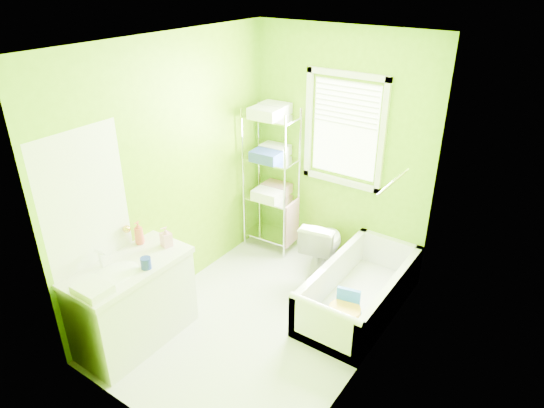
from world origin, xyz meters
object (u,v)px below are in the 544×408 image
Objects in this scene: vanity at (132,301)px; bathtub at (358,296)px; toilet at (323,245)px; wire_shelf_unit at (272,164)px.

bathtub is at bearing 46.28° from vanity.
toilet is (-0.63, 0.40, 0.18)m from bathtub.
bathtub is 1.76m from wire_shelf_unit.
wire_shelf_unit is (0.08, 2.08, 0.63)m from vanity.
toilet is at bearing 147.96° from bathtub.
vanity is at bearing 55.94° from toilet.
toilet is 0.38× the size of wire_shelf_unit.
toilet reaches higher than bathtub.
bathtub is 2.16m from vanity.
bathtub is 0.77m from toilet.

